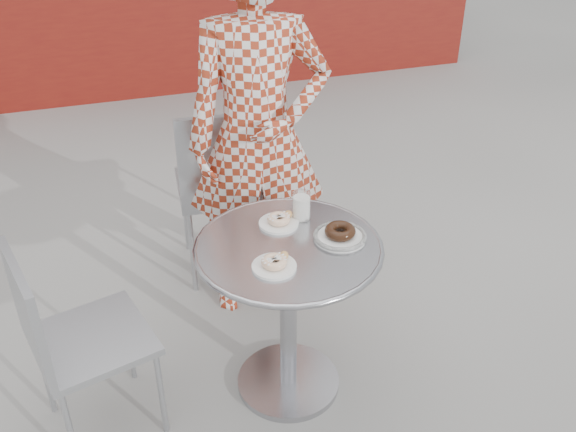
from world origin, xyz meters
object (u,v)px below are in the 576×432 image
object	(u,v)px
plate_far	(279,221)
milk_cup	(301,207)
bistro_table	(288,283)
seated_person	(258,138)
chair_far	(225,219)
plate_near	(275,264)
plate_checker	(340,235)
chair_left	(97,375)

from	to	relation	value
plate_far	milk_cup	bearing A→B (deg)	8.74
bistro_table	seated_person	bearing A→B (deg)	84.28
bistro_table	chair_far	bearing A→B (deg)	92.79
plate_near	plate_checker	size ratio (longest dim) A/B	0.78
plate_far	plate_near	world-z (taller)	same
chair_left	milk_cup	xyz separation A→B (m)	(0.88, 0.13, 0.52)
chair_far	seated_person	xyz separation A→B (m)	(0.11, -0.31, 0.59)
bistro_table	plate_far	world-z (taller)	plate_far
bistro_table	plate_near	distance (m)	0.25
chair_far	chair_left	world-z (taller)	chair_far
plate_near	chair_left	bearing A→B (deg)	167.52
chair_left	plate_near	distance (m)	0.85
chair_far	plate_checker	world-z (taller)	chair_far
plate_far	seated_person	bearing A→B (deg)	83.83
plate_checker	milk_cup	world-z (taller)	milk_cup
chair_left	milk_cup	distance (m)	1.03
chair_left	seated_person	xyz separation A→B (m)	(0.83, 0.60, 0.62)
chair_far	plate_near	world-z (taller)	chair_far
seated_person	milk_cup	world-z (taller)	seated_person
plate_checker	milk_cup	size ratio (longest dim) A/B	1.76
milk_cup	seated_person	bearing A→B (deg)	95.56
bistro_table	seated_person	xyz separation A→B (m)	(0.06, 0.63, 0.33)
milk_cup	plate_checker	bearing A→B (deg)	-63.11
seated_person	plate_checker	size ratio (longest dim) A/B	8.62
seated_person	plate_near	bearing A→B (deg)	-94.36
bistro_table	chair_far	distance (m)	0.97
chair_far	milk_cup	size ratio (longest dim) A/B	8.26
chair_far	plate_checker	distance (m)	1.08
chair_far	plate_far	bearing A→B (deg)	99.02
chair_far	milk_cup	xyz separation A→B (m)	(0.15, -0.77, 0.49)
bistro_table	plate_near	world-z (taller)	plate_near
plate_far	plate_checker	world-z (taller)	plate_checker
bistro_table	plate_checker	size ratio (longest dim) A/B	3.56
plate_far	milk_cup	xyz separation A→B (m)	(0.10, 0.01, 0.04)
chair_far	plate_far	distance (m)	0.91
bistro_table	chair_left	distance (m)	0.82
plate_far	plate_checker	xyz separation A→B (m)	(0.19, -0.17, 0.00)
chair_left	plate_far	world-z (taller)	chair_left
bistro_table	plate_far	xyz separation A→B (m)	(0.01, 0.15, 0.19)
seated_person	plate_checker	world-z (taller)	seated_person
seated_person	plate_near	distance (m)	0.78
chair_far	seated_person	distance (m)	0.67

